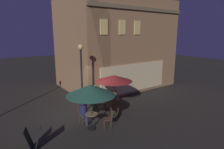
% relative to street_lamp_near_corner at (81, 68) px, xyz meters
% --- Properties ---
extents(ground_plane, '(60.00, 60.00, 0.00)m').
position_rel_street_lamp_near_corner_xyz_m(ground_plane, '(-0.09, 0.02, -2.65)').
color(ground_plane, '#2C2923').
extents(cafe_building, '(8.70, 6.15, 7.11)m').
position_rel_street_lamp_near_corner_xyz_m(cafe_building, '(3.88, 2.73, 0.90)').
color(cafe_building, '#A0744B').
rests_on(cafe_building, ground).
extents(street_lamp_near_corner, '(0.30, 0.30, 3.93)m').
position_rel_street_lamp_near_corner_xyz_m(street_lamp_near_corner, '(0.00, 0.00, 0.00)').
color(street_lamp_near_corner, black).
rests_on(street_lamp_near_corner, ground).
extents(menu_sandwich_board, '(0.78, 0.73, 0.84)m').
position_rel_street_lamp_near_corner_xyz_m(menu_sandwich_board, '(-3.16, -1.96, -2.22)').
color(menu_sandwich_board, black).
rests_on(menu_sandwich_board, ground).
extents(cafe_table_0, '(0.64, 0.64, 0.74)m').
position_rel_street_lamp_near_corner_xyz_m(cafe_table_0, '(1.68, -0.74, -2.15)').
color(cafe_table_0, black).
rests_on(cafe_table_0, ground).
extents(cafe_table_1, '(0.61, 0.61, 0.78)m').
position_rel_street_lamp_near_corner_xyz_m(cafe_table_1, '(-0.51, -1.93, -2.14)').
color(cafe_table_1, black).
rests_on(cafe_table_1, ground).
extents(patio_umbrella_0, '(2.12, 2.12, 2.15)m').
position_rel_street_lamp_near_corner_xyz_m(patio_umbrella_0, '(1.68, -0.74, -0.69)').
color(patio_umbrella_0, black).
rests_on(patio_umbrella_0, ground).
extents(patio_umbrella_1, '(2.29, 2.29, 2.21)m').
position_rel_street_lamp_near_corner_xyz_m(patio_umbrella_1, '(-0.51, -1.93, -0.70)').
color(patio_umbrella_1, black).
rests_on(patio_umbrella_1, ground).
extents(cafe_chair_0, '(0.60, 0.60, 0.86)m').
position_rel_street_lamp_near_corner_xyz_m(cafe_chair_0, '(1.11, -0.19, -2.13)').
color(cafe_chair_0, brown).
rests_on(cafe_chair_0, ground).
extents(cafe_chair_1, '(0.54, 0.54, 0.96)m').
position_rel_street_lamp_near_corner_xyz_m(cafe_chair_1, '(1.26, -1.43, -2.08)').
color(cafe_chair_1, brown).
rests_on(cafe_chair_1, ground).
extents(cafe_chair_2, '(0.54, 0.54, 1.00)m').
position_rel_street_lamp_near_corner_xyz_m(cafe_chair_2, '(2.12, -0.08, -2.05)').
color(cafe_chair_2, brown).
rests_on(cafe_chair_2, ground).
extents(cafe_chair_3, '(0.40, 0.40, 0.96)m').
position_rel_street_lamp_near_corner_xyz_m(cafe_chair_3, '(-0.55, -1.11, -2.07)').
color(cafe_chair_3, brown).
rests_on(cafe_chair_3, ground).
extents(cafe_chair_4, '(0.53, 0.53, 0.97)m').
position_rel_street_lamp_near_corner_xyz_m(cafe_chair_4, '(0.27, -2.31, -2.08)').
color(cafe_chair_4, '#523027').
rests_on(cafe_chair_4, ground).
extents(patron_seated_0, '(0.45, 0.50, 1.23)m').
position_rel_street_lamp_near_corner_xyz_m(patron_seated_0, '(1.34, -1.31, -1.96)').
color(patron_seated_0, '#2A4132').
rests_on(patron_seated_0, ground).
extents(patron_seated_1, '(0.38, 0.55, 1.18)m').
position_rel_street_lamp_near_corner_xyz_m(patron_seated_1, '(-0.54, -1.25, -1.98)').
color(patron_seated_1, '#2B2F4D').
rests_on(patron_seated_1, ground).
extents(patron_standing_2, '(0.34, 0.34, 1.65)m').
position_rel_street_lamp_near_corner_xyz_m(patron_standing_2, '(0.59, -0.39, -1.82)').
color(patron_standing_2, '#314735').
rests_on(patron_standing_2, ground).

